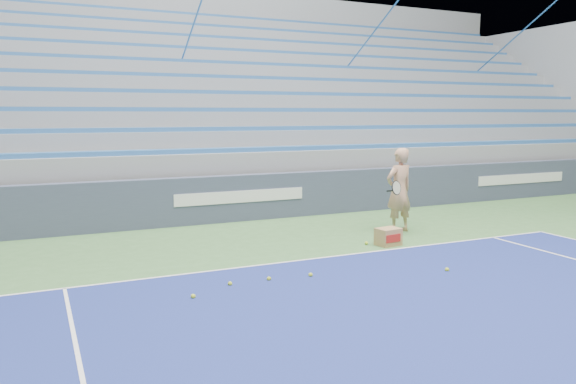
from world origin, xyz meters
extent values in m
cube|color=white|center=(0.00, 11.88, 0.01)|extent=(10.97, 0.05, 0.00)
cube|color=#3A4259|center=(0.00, 15.88, 0.55)|extent=(30.00, 0.30, 1.10)
cube|color=white|center=(0.00, 15.72, 0.60)|extent=(3.20, 0.02, 0.28)
cube|color=white|center=(9.00, 15.72, 0.60)|extent=(3.40, 0.02, 0.28)
cube|color=gray|center=(0.00, 20.43, 0.55)|extent=(30.00, 8.50, 1.10)
cube|color=gray|center=(0.00, 20.43, 1.35)|extent=(30.00, 8.50, 0.50)
cube|color=#2C60A2|center=(0.00, 16.56, 1.66)|extent=(29.60, 0.42, 0.11)
cube|color=gray|center=(0.00, 20.86, 1.85)|extent=(30.00, 7.65, 0.50)
cube|color=#2C60A2|center=(0.00, 17.41, 2.16)|extent=(29.60, 0.42, 0.11)
cube|color=gray|center=(0.00, 21.28, 2.35)|extent=(30.00, 6.80, 0.50)
cube|color=#2C60A2|center=(0.00, 18.26, 2.66)|extent=(29.60, 0.42, 0.11)
cube|color=gray|center=(0.00, 21.71, 2.85)|extent=(30.00, 5.95, 0.50)
cube|color=#2C60A2|center=(0.00, 19.11, 3.16)|extent=(29.60, 0.42, 0.11)
cube|color=gray|center=(0.00, 22.13, 3.35)|extent=(30.00, 5.10, 0.50)
cube|color=#2C60A2|center=(0.00, 19.96, 3.66)|extent=(29.60, 0.42, 0.11)
cube|color=gray|center=(0.00, 22.56, 3.85)|extent=(30.00, 4.25, 0.50)
cube|color=#2C60A2|center=(0.00, 20.81, 4.15)|extent=(29.60, 0.42, 0.11)
cube|color=gray|center=(0.00, 22.98, 4.35)|extent=(30.00, 3.40, 0.50)
cube|color=#2C60A2|center=(0.00, 21.66, 4.65)|extent=(29.60, 0.42, 0.11)
cube|color=gray|center=(0.00, 23.41, 4.85)|extent=(30.00, 2.55, 0.50)
cube|color=#2C60A2|center=(0.00, 22.51, 5.15)|extent=(29.60, 0.42, 0.11)
cube|color=gray|center=(0.00, 23.84, 5.35)|extent=(30.00, 1.70, 0.50)
cube|color=#2C60A2|center=(0.00, 23.36, 5.65)|extent=(29.60, 0.42, 0.11)
cube|color=gray|center=(0.00, 24.26, 5.85)|extent=(30.00, 0.85, 0.50)
cube|color=#2C60A2|center=(0.00, 24.21, 6.15)|extent=(29.60, 0.42, 0.11)
cube|color=gray|center=(15.15, 20.43, 3.05)|extent=(0.30, 8.80, 6.10)
cube|color=gray|center=(0.00, 24.98, 3.65)|extent=(31.00, 0.40, 7.30)
cylinder|color=#3271B1|center=(0.00, 20.43, 4.60)|extent=(0.05, 8.53, 5.04)
cylinder|color=#3271B1|center=(6.00, 20.43, 4.60)|extent=(0.05, 8.53, 5.04)
cylinder|color=#3271B1|center=(12.00, 20.43, 4.60)|extent=(0.05, 8.53, 5.04)
imported|color=tan|center=(2.71, 13.23, 0.91)|extent=(0.71, 0.51, 1.82)
cylinder|color=black|center=(2.36, 12.98, 0.95)|extent=(0.12, 0.27, 0.08)
cylinder|color=beige|center=(2.26, 12.70, 1.05)|extent=(0.29, 0.16, 0.28)
torus|color=black|center=(2.26, 12.70, 1.05)|extent=(0.31, 0.18, 0.30)
cube|color=#A17D4E|center=(1.78, 12.25, 0.17)|extent=(0.49, 0.39, 0.34)
cube|color=#B21E19|center=(1.78, 12.08, 0.17)|extent=(0.36, 0.06, 0.15)
sphere|color=#BDD22B|center=(-2.52, 10.69, 0.03)|extent=(0.07, 0.07, 0.07)
sphere|color=#BDD22B|center=(-1.87, 11.03, 0.03)|extent=(0.07, 0.07, 0.07)
sphere|color=#BDD22B|center=(-0.57, 10.95, 0.03)|extent=(0.07, 0.07, 0.07)
sphere|color=#BDD22B|center=(1.41, 12.45, 0.03)|extent=(0.07, 0.07, 0.07)
sphere|color=#BDD22B|center=(1.83, 12.43, 0.03)|extent=(0.07, 0.07, 0.07)
sphere|color=#BDD22B|center=(-1.24, 11.03, 0.03)|extent=(0.07, 0.07, 0.07)
sphere|color=#BDD22B|center=(1.58, 10.30, 0.03)|extent=(0.07, 0.07, 0.07)
camera|label=1|loc=(-4.43, 3.34, 2.53)|focal=35.00mm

